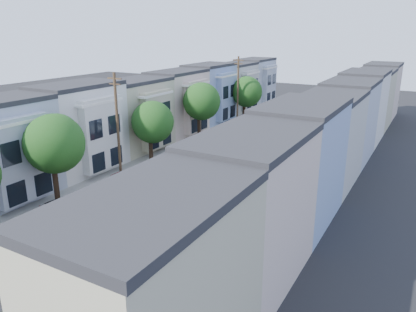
% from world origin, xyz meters
% --- Properties ---
extents(ground, '(160.00, 160.00, 0.00)m').
position_xyz_m(ground, '(0.00, 0.00, 0.00)').
color(ground, black).
rests_on(ground, ground).
extents(road_slab, '(12.00, 70.00, 0.02)m').
position_xyz_m(road_slab, '(0.00, 15.00, 0.01)').
color(road_slab, black).
rests_on(road_slab, ground).
extents(curb_left, '(0.30, 70.00, 0.15)m').
position_xyz_m(curb_left, '(-6.05, 15.00, 0.07)').
color(curb_left, gray).
rests_on(curb_left, ground).
extents(curb_right, '(0.30, 70.00, 0.15)m').
position_xyz_m(curb_right, '(6.05, 15.00, 0.07)').
color(curb_right, gray).
rests_on(curb_right, ground).
extents(sidewalk_left, '(2.60, 70.00, 0.15)m').
position_xyz_m(sidewalk_left, '(-7.35, 15.00, 0.07)').
color(sidewalk_left, gray).
rests_on(sidewalk_left, ground).
extents(sidewalk_right, '(2.60, 70.00, 0.15)m').
position_xyz_m(sidewalk_right, '(7.35, 15.00, 0.07)').
color(sidewalk_right, gray).
rests_on(sidewalk_right, ground).
extents(centerline, '(0.12, 70.00, 0.01)m').
position_xyz_m(centerline, '(0.00, 15.00, 0.00)').
color(centerline, gold).
rests_on(centerline, ground).
extents(townhouse_row_left, '(5.00, 70.00, 8.50)m').
position_xyz_m(townhouse_row_left, '(-11.15, 15.00, 0.00)').
color(townhouse_row_left, '#B2B3AE').
rests_on(townhouse_row_left, ground).
extents(townhouse_row_right, '(5.00, 70.00, 8.50)m').
position_xyz_m(townhouse_row_right, '(11.15, 15.00, 0.00)').
color(townhouse_row_right, '#B2B3AE').
rests_on(townhouse_row_right, ground).
extents(tree_b, '(4.70, 4.70, 7.66)m').
position_xyz_m(tree_b, '(-6.30, -5.36, 5.29)').
color(tree_b, black).
rests_on(tree_b, ground).
extents(tree_c, '(4.44, 4.44, 6.81)m').
position_xyz_m(tree_c, '(-6.30, 7.22, 4.57)').
color(tree_c, black).
rests_on(tree_c, ground).
extents(tree_d, '(4.70, 4.70, 7.60)m').
position_xyz_m(tree_d, '(-6.30, 17.34, 5.23)').
color(tree_d, black).
rests_on(tree_d, ground).
extents(tree_e, '(4.70, 4.70, 7.04)m').
position_xyz_m(tree_e, '(-6.30, 31.02, 4.68)').
color(tree_e, black).
rests_on(tree_e, ground).
extents(tree_far_r, '(2.89, 2.89, 5.21)m').
position_xyz_m(tree_far_r, '(6.89, 31.39, 3.71)').
color(tree_far_r, black).
rests_on(tree_far_r, ground).
extents(utility_pole_near, '(1.60, 0.26, 10.00)m').
position_xyz_m(utility_pole_near, '(-6.30, 2.00, 5.15)').
color(utility_pole_near, '#42301E').
rests_on(utility_pole_near, ground).
extents(utility_pole_far, '(1.60, 0.26, 10.00)m').
position_xyz_m(utility_pole_far, '(-6.30, 28.00, 5.15)').
color(utility_pole_far, '#42301E').
rests_on(utility_pole_far, ground).
extents(fedex_truck, '(2.67, 6.93, 3.33)m').
position_xyz_m(fedex_truck, '(1.71, -0.47, 1.86)').
color(fedex_truck, white).
rests_on(fedex_truck, ground).
extents(lead_sedan, '(2.23, 4.67, 1.29)m').
position_xyz_m(lead_sedan, '(2.45, 11.44, 0.64)').
color(lead_sedan, black).
rests_on(lead_sedan, ground).
extents(parked_left_b, '(2.54, 4.85, 1.30)m').
position_xyz_m(parked_left_b, '(-4.90, -7.45, 0.65)').
color(parked_left_b, '#11133D').
rests_on(parked_left_b, ground).
extents(parked_left_c, '(1.69, 4.31, 1.39)m').
position_xyz_m(parked_left_c, '(-4.90, -0.14, 0.70)').
color(parked_left_c, '#AEAFBC').
rests_on(parked_left_c, ground).
extents(parked_left_d, '(2.68, 5.31, 1.44)m').
position_xyz_m(parked_left_d, '(-4.90, 10.91, 0.72)').
color(parked_left_d, '#3F170B').
rests_on(parked_left_d, ground).
extents(parked_right_a, '(2.73, 5.58, 1.52)m').
position_xyz_m(parked_right_a, '(4.90, -6.00, 0.76)').
color(parked_right_a, slate).
rests_on(parked_right_a, ground).
extents(parked_right_b, '(2.89, 5.65, 1.53)m').
position_xyz_m(parked_right_b, '(4.90, -3.14, 0.76)').
color(parked_right_b, '#BDBDBD').
rests_on(parked_right_b, ground).
extents(parked_right_c, '(1.82, 4.21, 1.37)m').
position_xyz_m(parked_right_c, '(4.90, 18.91, 0.68)').
color(parked_right_c, black).
rests_on(parked_right_c, ground).
extents(parked_right_d, '(2.46, 5.09, 1.48)m').
position_xyz_m(parked_right_d, '(4.90, 27.23, 0.74)').
color(parked_right_d, black).
rests_on(parked_right_d, ground).
extents(motorcycle, '(0.30, 2.19, 0.87)m').
position_xyz_m(motorcycle, '(5.29, -12.91, 0.46)').
color(motorcycle, black).
rests_on(motorcycle, ground).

